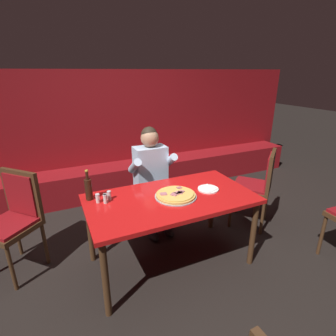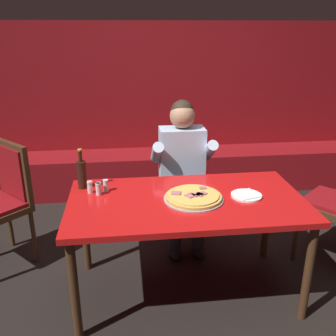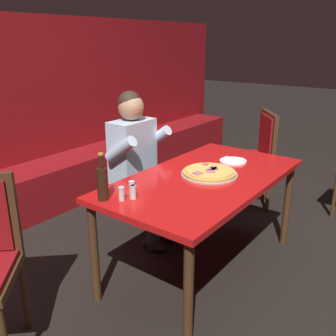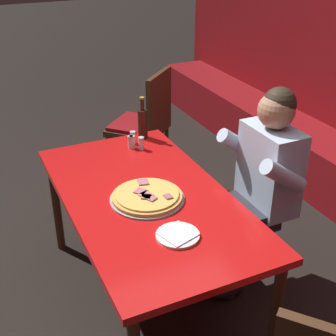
# 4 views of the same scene
# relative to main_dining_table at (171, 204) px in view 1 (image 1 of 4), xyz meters

# --- Properties ---
(ground_plane) EXTENTS (24.00, 24.00, 0.00)m
(ground_plane) POSITION_rel_main_dining_table_xyz_m (0.00, 0.00, -0.67)
(ground_plane) COLOR black
(booth_wall_panel) EXTENTS (6.80, 0.16, 1.90)m
(booth_wall_panel) POSITION_rel_main_dining_table_xyz_m (0.00, 2.18, 0.28)
(booth_wall_panel) COLOR maroon
(booth_wall_panel) RESTS_ON ground_plane
(booth_bench) EXTENTS (6.46, 0.48, 0.46)m
(booth_bench) POSITION_rel_main_dining_table_xyz_m (0.00, 1.86, -0.44)
(booth_bench) COLOR maroon
(booth_bench) RESTS_ON ground_plane
(main_dining_table) EXTENTS (1.59, 0.85, 0.75)m
(main_dining_table) POSITION_rel_main_dining_table_xyz_m (0.00, 0.00, 0.00)
(main_dining_table) COLOR #422816
(main_dining_table) RESTS_ON ground_plane
(pizza) EXTENTS (0.40, 0.40, 0.05)m
(pizza) POSITION_rel_main_dining_table_xyz_m (0.04, -0.01, 0.09)
(pizza) COLOR #9E9EA3
(pizza) RESTS_ON main_dining_table
(plate_white_paper) EXTENTS (0.21, 0.21, 0.02)m
(plate_white_paper) POSITION_rel_main_dining_table_xyz_m (0.41, -0.01, 0.08)
(plate_white_paper) COLOR white
(plate_white_paper) RESTS_ON main_dining_table
(beer_bottle) EXTENTS (0.07, 0.07, 0.29)m
(beer_bottle) POSITION_rel_main_dining_table_xyz_m (-0.71, 0.27, 0.18)
(beer_bottle) COLOR black
(beer_bottle) RESTS_ON main_dining_table
(shaker_oregano) EXTENTS (0.04, 0.04, 0.09)m
(shaker_oregano) POSITION_rel_main_dining_table_xyz_m (-0.65, 0.18, 0.11)
(shaker_oregano) COLOR silver
(shaker_oregano) RESTS_ON main_dining_table
(shaker_black_pepper) EXTENTS (0.04, 0.04, 0.09)m
(shaker_black_pepper) POSITION_rel_main_dining_table_xyz_m (-0.54, 0.19, 0.11)
(shaker_black_pepper) COLOR silver
(shaker_black_pepper) RESTS_ON main_dining_table
(shaker_parmesan) EXTENTS (0.04, 0.04, 0.09)m
(shaker_parmesan) POSITION_rel_main_dining_table_xyz_m (-0.59, 0.14, 0.11)
(shaker_parmesan) COLOR silver
(shaker_parmesan) RESTS_ON main_dining_table
(shaker_red_pepper_flakes) EXTENTS (0.04, 0.04, 0.09)m
(shaker_red_pepper_flakes) POSITION_rel_main_dining_table_xyz_m (-0.59, 0.15, 0.11)
(shaker_red_pepper_flakes) COLOR silver
(shaker_red_pepper_flakes) RESTS_ON main_dining_table
(diner_seated_blue_shirt) EXTENTS (0.53, 0.53, 1.27)m
(diner_seated_blue_shirt) POSITION_rel_main_dining_table_xyz_m (0.08, 0.67, 0.03)
(diner_seated_blue_shirt) COLOR black
(diner_seated_blue_shirt) RESTS_ON ground_plane
(dining_chair_side_aisle) EXTENTS (0.62, 0.62, 0.99)m
(dining_chair_side_aisle) POSITION_rel_main_dining_table_xyz_m (1.28, 0.19, -0.09)
(dining_chair_side_aisle) COLOR #422816
(dining_chair_side_aisle) RESTS_ON ground_plane
(dining_chair_near_right) EXTENTS (0.62, 0.62, 1.00)m
(dining_chair_near_right) POSITION_rel_main_dining_table_xyz_m (-1.38, 0.57, -0.09)
(dining_chair_near_right) COLOR #422816
(dining_chair_near_right) RESTS_ON ground_plane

